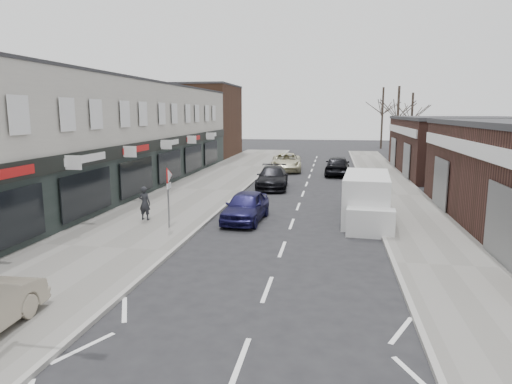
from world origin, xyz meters
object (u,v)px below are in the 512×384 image
at_px(white_van, 366,200).
at_px(pedestrian, 145,203).
at_px(warning_sign, 169,180).
at_px(parked_car_left_b, 272,178).
at_px(parked_car_left_a, 246,206).
at_px(parked_car_right_b, 337,165).
at_px(parked_car_left_c, 286,162).
at_px(parked_car_right_a, 364,194).

bearing_deg(white_van, pedestrian, -165.24).
xyz_separation_m(warning_sign, parked_car_left_b, (2.96, 11.82, -1.47)).
height_order(parked_car_left_a, parked_car_left_b, parked_car_left_b).
distance_m(pedestrian, parked_car_right_b, 20.03).
bearing_deg(pedestrian, white_van, -160.52).
xyz_separation_m(pedestrian, parked_car_left_c, (4.61, 19.99, -0.14)).
distance_m(pedestrian, parked_car_left_c, 20.52).
bearing_deg(parked_car_left_c, parked_car_right_a, -74.06).
height_order(parked_car_left_b, parked_car_right_b, parked_car_right_b).
xyz_separation_m(white_van, parked_car_left_c, (-5.60, 18.12, -0.29)).
distance_m(white_van, parked_car_right_a, 3.10).
bearing_deg(parked_car_left_a, parked_car_right_a, 38.04).
relative_size(warning_sign, parked_car_right_b, 0.57).
bearing_deg(parked_car_right_b, white_van, 96.86).
distance_m(pedestrian, parked_car_left_b, 11.60).
distance_m(parked_car_left_b, parked_car_right_a, 8.05).
height_order(white_van, pedestrian, white_van).
distance_m(pedestrian, parked_car_left_a, 4.72).
xyz_separation_m(white_van, parked_car_left_b, (-5.60, 8.77, -0.33)).
bearing_deg(parked_car_left_c, warning_sign, -102.78).
relative_size(parked_car_left_c, parked_car_right_a, 1.17).
height_order(white_van, parked_car_left_c, white_van).
distance_m(white_van, parked_car_right_b, 16.07).
xyz_separation_m(warning_sign, parked_car_left_a, (2.96, 2.19, -1.49)).
xyz_separation_m(white_van, parked_car_right_a, (0.10, 3.09, -0.27)).
distance_m(parked_car_left_a, parked_car_right_b, 17.45).
height_order(pedestrian, parked_car_right_a, pedestrian).
bearing_deg(parked_car_left_a, parked_car_left_b, 93.31).
height_order(parked_car_left_a, parked_car_right_b, parked_car_right_b).
bearing_deg(parked_car_left_b, parked_car_right_a, -48.82).
xyz_separation_m(warning_sign, parked_car_left_c, (2.96, 21.18, -1.43)).
xyz_separation_m(parked_car_left_b, parked_car_left_c, (0.00, 9.36, 0.04)).
relative_size(pedestrian, parked_car_right_a, 0.34).
height_order(warning_sign, pedestrian, warning_sign).
bearing_deg(parked_car_right_b, parked_car_left_c, -22.93).
xyz_separation_m(warning_sign, parked_car_right_a, (8.66, 6.14, -1.42)).
relative_size(warning_sign, pedestrian, 1.70).
height_order(white_van, parked_car_right_b, white_van).
distance_m(warning_sign, parked_car_left_c, 21.43).
bearing_deg(parked_car_right_a, parked_car_left_a, 36.20).
relative_size(warning_sign, parked_car_left_b, 0.54).
relative_size(warning_sign, parked_car_left_a, 0.65).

